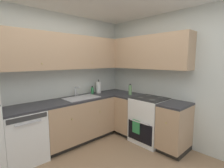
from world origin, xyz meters
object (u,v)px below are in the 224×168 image
oven_range (150,120)px  paper_towel_roll (99,87)px  soap_bottle (92,90)px  oil_bottle (130,90)px  dishwasher (23,136)px

oven_range → paper_towel_roll: (-0.38, 1.16, 0.56)m
soap_bottle → oven_range: bearing=-65.4°
paper_towel_roll → oil_bottle: paper_towel_roll is taller
oil_bottle → oven_range: bearing=-87.9°
oven_range → paper_towel_roll: bearing=108.1°
oven_range → oil_bottle: size_ratio=4.34×
dishwasher → oven_range: (2.06, -1.00, 0.02)m
soap_bottle → oil_bottle: (0.52, -0.67, 0.04)m
dishwasher → oil_bottle: bearing=-13.5°
paper_towel_roll → soap_bottle: bearing=173.0°
soap_bottle → oil_bottle: size_ratio=0.73×
dishwasher → oven_range: 2.29m
oven_range → oil_bottle: 0.75m
dishwasher → oven_range: bearing=-25.9°
paper_towel_roll → oil_bottle: size_ratio=1.33×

